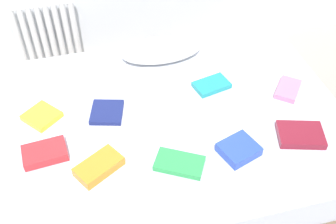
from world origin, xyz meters
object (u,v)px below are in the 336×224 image
(textbook_orange, at_px, (99,166))
(textbook_red, at_px, (45,153))
(textbook_navy, at_px, (107,112))
(textbook_pink, at_px, (288,89))
(textbook_teal, at_px, (212,85))
(textbook_maroon, at_px, (301,135))
(textbook_blue, at_px, (239,149))
(textbook_green, at_px, (180,163))
(pillow, at_px, (162,50))
(bed, at_px, (170,145))
(textbook_white, at_px, (177,110))
(textbook_yellow, at_px, (42,116))
(radiator, at_px, (47,34))

(textbook_orange, xyz_separation_m, textbook_red, (-0.25, 0.16, -0.00))
(textbook_navy, height_order, textbook_pink, textbook_pink)
(textbook_orange, height_order, textbook_red, textbook_orange)
(textbook_teal, bearing_deg, textbook_maroon, -70.59)
(textbook_blue, height_order, textbook_green, textbook_blue)
(pillow, bearing_deg, bed, -98.87)
(textbook_blue, bearing_deg, textbook_teal, 67.36)
(textbook_white, bearing_deg, textbook_blue, -38.97)
(textbook_maroon, relative_size, textbook_red, 1.09)
(textbook_pink, height_order, textbook_white, same)
(textbook_navy, bearing_deg, pillow, 61.93)
(pillow, distance_m, textbook_green, 0.92)
(textbook_blue, bearing_deg, textbook_maroon, -15.94)
(textbook_green, distance_m, textbook_maroon, 0.68)
(textbook_teal, relative_size, textbook_red, 0.95)
(textbook_pink, distance_m, textbook_yellow, 1.44)
(textbook_maroon, distance_m, textbook_yellow, 1.42)
(radiator, bearing_deg, textbook_orange, -81.68)
(textbook_maroon, xyz_separation_m, textbook_red, (-1.32, 0.21, 0.00))
(textbook_yellow, bearing_deg, textbook_maroon, 30.07)
(bed, bearing_deg, textbook_white, 22.40)
(textbook_white, relative_size, textbook_yellow, 1.33)
(bed, height_order, textbook_maroon, textbook_maroon)
(textbook_white, xyz_separation_m, textbook_yellow, (-0.75, 0.14, -0.00))
(textbook_red, bearing_deg, textbook_navy, 27.66)
(radiator, bearing_deg, bed, -61.37)
(textbook_navy, bearing_deg, textbook_red, -131.35)
(textbook_teal, bearing_deg, textbook_green, -136.52)
(bed, xyz_separation_m, textbook_pink, (0.74, 0.02, 0.27))
(textbook_orange, relative_size, textbook_white, 1.00)
(textbook_maroon, relative_size, textbook_teal, 1.14)
(textbook_blue, xyz_separation_m, textbook_pink, (0.47, 0.38, -0.01))
(pillow, relative_size, textbook_green, 2.22)
(textbook_pink, relative_size, textbook_maroon, 0.83)
(textbook_orange, xyz_separation_m, textbook_pink, (1.17, 0.31, -0.01))
(textbook_orange, height_order, textbook_green, textbook_orange)
(bed, xyz_separation_m, textbook_orange, (-0.44, -0.28, 0.28))
(textbook_maroon, distance_m, textbook_teal, 0.60)
(textbook_maroon, bearing_deg, textbook_red, -172.51)
(bed, bearing_deg, textbook_maroon, -27.90)
(textbook_pink, xyz_separation_m, textbook_red, (-1.43, -0.15, 0.01))
(bed, relative_size, textbook_navy, 10.69)
(radiator, height_order, textbook_maroon, radiator)
(textbook_teal, xyz_separation_m, textbook_yellow, (-1.01, -0.02, 0.00))
(bed, distance_m, textbook_white, 0.27)
(bed, xyz_separation_m, textbook_navy, (-0.34, 0.10, 0.27))
(textbook_navy, relative_size, textbook_yellow, 1.08)
(radiator, height_order, textbook_navy, radiator)
(textbook_orange, bearing_deg, textbook_pink, -16.24)
(bed, distance_m, radiator, 1.37)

